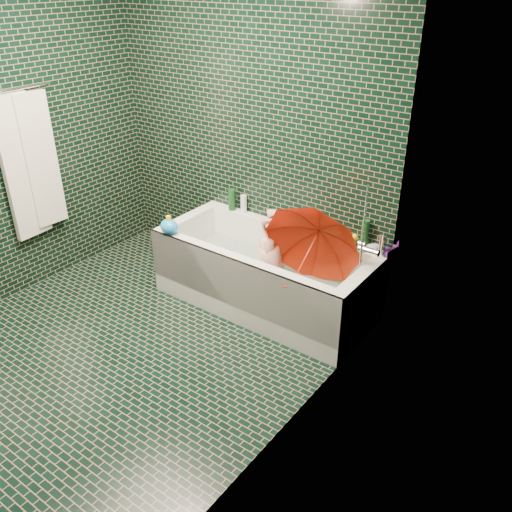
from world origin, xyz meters
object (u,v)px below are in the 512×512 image
Objects in this scene: bathtub at (265,281)px; child at (274,270)px; rubber_duck at (351,240)px; bath_toy at (169,226)px; umbrella at (306,256)px.

child is (0.06, 0.04, 0.10)m from bathtub.
rubber_duck is 0.78× the size of bath_toy.
rubber_duck is (0.49, 0.30, 0.29)m from child.
umbrella is (0.40, -0.07, 0.38)m from bathtub.
child is at bearing 156.90° from umbrella.
rubber_duck is at bearing 106.13° from child.
child is at bearing 30.02° from bath_toy.
bathtub is 0.85m from bath_toy.
bathtub is at bearing -70.00° from child.
umbrella reaches higher than rubber_duck.
bathtub is at bearing 164.60° from umbrella.
bathtub reaches higher than child.
bath_toy is (-1.09, -0.25, 0.02)m from umbrella.
umbrella is at bearing -9.88° from bathtub.
bath_toy is at bearing -148.14° from rubber_duck.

